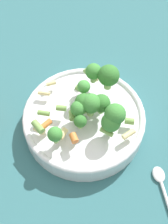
{
  "coord_description": "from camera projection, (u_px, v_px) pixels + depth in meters",
  "views": [
    {
      "loc": [
        0.28,
        0.23,
        0.63
      ],
      "look_at": [
        0.0,
        0.0,
        0.06
      ],
      "focal_mm": 50.0,
      "sensor_mm": 36.0,
      "label": 1
    }
  ],
  "objects": [
    {
      "name": "pasta_salad",
      "position": [
        95.0,
        102.0,
        0.65
      ],
      "size": [
        0.21,
        0.24,
        0.08
      ],
      "color": "#8CB766",
      "rests_on": "bowl"
    },
    {
      "name": "ground_plane",
      "position": [
        84.0,
        126.0,
        0.73
      ],
      "size": [
        3.0,
        3.0,
        0.0
      ],
      "primitive_type": "plane",
      "color": "#2D6066"
    },
    {
      "name": "bowl",
      "position": [
        84.0,
        120.0,
        0.71
      ],
      "size": [
        0.27,
        0.27,
        0.05
      ],
      "color": "silver",
      "rests_on": "ground_plane"
    },
    {
      "name": "spoon",
      "position": [
        165.0,
        193.0,
        0.64
      ],
      "size": [
        0.13,
        0.15,
        0.01
      ],
      "rotation": [
        0.0,
        0.0,
        10.28
      ],
      "color": "silver",
      "rests_on": "ground_plane"
    }
  ]
}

